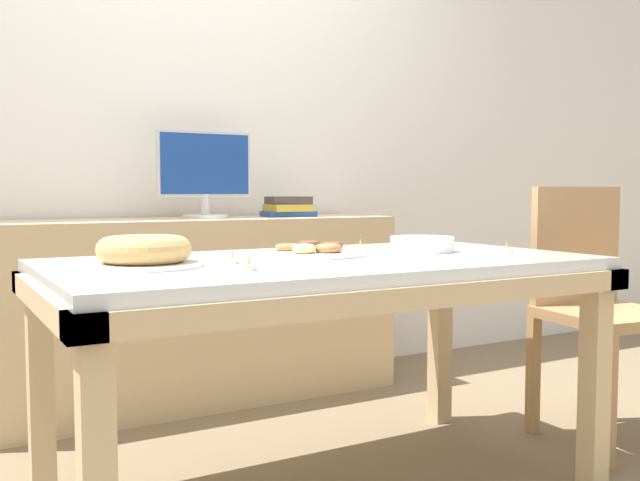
{
  "coord_description": "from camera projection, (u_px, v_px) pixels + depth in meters",
  "views": [
    {
      "loc": [
        -1.06,
        -1.83,
        0.92
      ],
      "look_at": [
        -0.06,
        -0.08,
        0.78
      ],
      "focal_mm": 40.0,
      "sensor_mm": 36.0,
      "label": 1
    }
  ],
  "objects": [
    {
      "name": "tealight_right_edge",
      "position": [
        249.0,
        266.0,
        1.8
      ],
      "size": [
        0.04,
        0.04,
        0.04
      ],
      "color": "silver",
      "rests_on": "dining_table"
    },
    {
      "name": "dining_table",
      "position": [
        324.0,
        288.0,
        2.13
      ],
      "size": [
        1.63,
        0.87,
        0.72
      ],
      "color": "silver",
      "rests_on": "ground"
    },
    {
      "name": "tealight_centre",
      "position": [
        507.0,
        251.0,
        2.26
      ],
      "size": [
        0.04,
        0.04,
        0.04
      ],
      "color": "silver",
      "rests_on": "dining_table"
    },
    {
      "name": "book_stack",
      "position": [
        288.0,
        207.0,
        3.3
      ],
      "size": [
        0.24,
        0.18,
        0.09
      ],
      "color": "#23478C",
      "rests_on": "sideboard"
    },
    {
      "name": "cake_chocolate_round",
      "position": [
        144.0,
        252.0,
        1.88
      ],
      "size": [
        0.31,
        0.31,
        0.08
      ],
      "color": "white",
      "rests_on": "dining_table"
    },
    {
      "name": "tealight_left_edge",
      "position": [
        360.0,
        247.0,
        2.42
      ],
      "size": [
        0.04,
        0.04,
        0.04
      ],
      "color": "silver",
      "rests_on": "dining_table"
    },
    {
      "name": "wall_back",
      "position": [
        172.0,
        110.0,
        3.31
      ],
      "size": [
        8.0,
        0.1,
        2.6
      ],
      "primitive_type": "cube",
      "color": "white",
      "rests_on": "ground"
    },
    {
      "name": "plate_stack",
      "position": [
        422.0,
        244.0,
        2.35
      ],
      "size": [
        0.21,
        0.21,
        0.05
      ],
      "color": "white",
      "rests_on": "dining_table"
    },
    {
      "name": "pastry_platter",
      "position": [
        313.0,
        251.0,
        2.22
      ],
      "size": [
        0.33,
        0.33,
        0.04
      ],
      "color": "white",
      "rests_on": "dining_table"
    },
    {
      "name": "sideboard",
      "position": [
        197.0,
        311.0,
        3.11
      ],
      "size": [
        1.8,
        0.44,
        0.8
      ],
      "color": "#D1B284",
      "rests_on": "ground"
    },
    {
      "name": "tealight_near_front",
      "position": [
        232.0,
        260.0,
        1.96
      ],
      "size": [
        0.04,
        0.04,
        0.04
      ],
      "color": "silver",
      "rests_on": "dining_table"
    },
    {
      "name": "chair",
      "position": [
        596.0,
        298.0,
        2.65
      ],
      "size": [
        0.47,
        0.47,
        0.94
      ],
      "color": "tan",
      "rests_on": "ground"
    },
    {
      "name": "computer_monitor",
      "position": [
        205.0,
        175.0,
        3.09
      ],
      "size": [
        0.42,
        0.2,
        0.38
      ],
      "color": "silver",
      "rests_on": "sideboard"
    }
  ]
}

